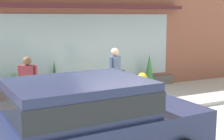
# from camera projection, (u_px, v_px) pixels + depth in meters

# --- Properties ---
(ground_plane) EXTENTS (60.00, 60.00, 0.00)m
(ground_plane) POSITION_uv_depth(u_px,v_px,m) (128.00, 115.00, 8.80)
(ground_plane) COLOR #B2AFA8
(curb_strip) EXTENTS (14.00, 0.24, 0.12)m
(curb_strip) POSITION_uv_depth(u_px,v_px,m) (132.00, 115.00, 8.62)
(curb_strip) COLOR #B2B2AD
(curb_strip) RESTS_ON ground_plane
(storefront) EXTENTS (14.00, 0.81, 4.70)m
(storefront) POSITION_uv_depth(u_px,v_px,m) (85.00, 27.00, 11.25)
(storefront) COLOR #935642
(storefront) RESTS_ON ground_plane
(fire_hydrant) EXTENTS (0.43, 0.41, 0.98)m
(fire_hydrant) POSITION_uv_depth(u_px,v_px,m) (142.00, 88.00, 9.79)
(fire_hydrant) COLOR gold
(fire_hydrant) RESTS_ON ground_plane
(pedestrian_with_handbag) EXTENTS (0.62, 0.39, 1.75)m
(pedestrian_with_handbag) POSITION_uv_depth(u_px,v_px,m) (115.00, 72.00, 9.50)
(pedestrian_with_handbag) COLOR #232328
(pedestrian_with_handbag) RESTS_ON ground_plane
(pedestrian_passerby) EXTENTS (0.46, 0.34, 1.65)m
(pedestrian_passerby) POSITION_uv_depth(u_px,v_px,m) (28.00, 83.00, 8.28)
(pedestrian_passerby) COLOR #9E9384
(pedestrian_passerby) RESTS_ON ground_plane
(parked_car_navy) EXTENTS (4.24, 2.26, 1.60)m
(parked_car_navy) POSITION_uv_depth(u_px,v_px,m) (85.00, 119.00, 5.54)
(parked_car_navy) COLOR navy
(parked_car_navy) RESTS_ON ground_plane
(potted_plant_window_center) EXTENTS (0.28, 0.28, 1.24)m
(potted_plant_window_center) POSITION_uv_depth(u_px,v_px,m) (55.00, 79.00, 10.64)
(potted_plant_window_center) COLOR #33473D
(potted_plant_window_center) RESTS_ON ground_plane
(potted_plant_by_entrance) EXTENTS (0.67, 0.67, 0.94)m
(potted_plant_by_entrance) POSITION_uv_depth(u_px,v_px,m) (17.00, 87.00, 9.82)
(potted_plant_by_entrance) COLOR #33473D
(potted_plant_by_entrance) RESTS_ON ground_plane
(potted_plant_corner_tall) EXTENTS (0.30, 0.30, 0.50)m
(potted_plant_corner_tall) POSITION_uv_depth(u_px,v_px,m) (81.00, 89.00, 10.86)
(potted_plant_corner_tall) COLOR #4C4C51
(potted_plant_corner_tall) RESTS_ON ground_plane
(potted_plant_low_front) EXTENTS (0.37, 0.37, 1.28)m
(potted_plant_low_front) POSITION_uv_depth(u_px,v_px,m) (149.00, 72.00, 12.01)
(potted_plant_low_front) COLOR #4C4C51
(potted_plant_low_front) RESTS_ON ground_plane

